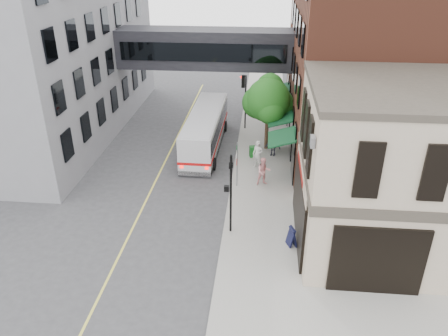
% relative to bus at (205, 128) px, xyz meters
% --- Properties ---
extents(ground, '(120.00, 120.00, 0.00)m').
position_rel_bus_xyz_m(ground, '(2.42, -13.12, -1.54)').
color(ground, '#38383A').
rests_on(ground, ground).
extents(sidewalk_main, '(4.00, 60.00, 0.15)m').
position_rel_bus_xyz_m(sidewalk_main, '(4.42, 0.88, -1.47)').
color(sidewalk_main, gray).
rests_on(sidewalk_main, ground).
extents(corner_building, '(10.19, 8.12, 8.45)m').
position_rel_bus_xyz_m(corner_building, '(11.39, -11.12, 2.67)').
color(corner_building, tan).
rests_on(corner_building, ground).
extents(brick_building, '(13.76, 18.00, 14.00)m').
position_rel_bus_xyz_m(brick_building, '(12.40, 1.88, 5.45)').
color(brick_building, '#59291B').
rests_on(brick_building, ground).
extents(opposite_building, '(14.00, 24.00, 14.00)m').
position_rel_bus_xyz_m(opposite_building, '(-14.58, 2.88, 5.46)').
color(opposite_building, slate).
rests_on(opposite_building, ground).
extents(skyway_bridge, '(14.00, 3.18, 3.00)m').
position_rel_bus_xyz_m(skyway_bridge, '(-0.58, 4.88, 4.96)').
color(skyway_bridge, black).
rests_on(skyway_bridge, ground).
extents(traffic_signal_near, '(0.44, 0.22, 4.60)m').
position_rel_bus_xyz_m(traffic_signal_near, '(2.79, -11.12, 1.44)').
color(traffic_signal_near, black).
rests_on(traffic_signal_near, sidewalk_main).
extents(traffic_signal_far, '(0.53, 0.28, 4.50)m').
position_rel_bus_xyz_m(traffic_signal_far, '(2.68, 3.88, 1.80)').
color(traffic_signal_far, black).
rests_on(traffic_signal_far, sidewalk_main).
extents(street_sign_pole, '(0.08, 0.75, 3.00)m').
position_rel_bus_xyz_m(street_sign_pole, '(2.81, -6.12, 0.39)').
color(street_sign_pole, gray).
rests_on(street_sign_pole, sidewalk_main).
extents(street_tree, '(3.80, 3.20, 5.60)m').
position_rel_bus_xyz_m(street_tree, '(4.61, 0.10, 2.37)').
color(street_tree, '#382619').
rests_on(street_tree, sidewalk_main).
extents(lane_marking, '(0.12, 40.00, 0.01)m').
position_rel_bus_xyz_m(lane_marking, '(-2.58, -3.12, -1.54)').
color(lane_marking, '#D8CC4C').
rests_on(lane_marking, ground).
extents(bus, '(2.62, 10.27, 2.75)m').
position_rel_bus_xyz_m(bus, '(0.00, 0.00, 0.00)').
color(bus, silver).
rests_on(bus, ground).
extents(pedestrian_a, '(0.83, 0.69, 1.95)m').
position_rel_bus_xyz_m(pedestrian_a, '(4.05, -3.36, -0.42)').
color(pedestrian_a, silver).
rests_on(pedestrian_a, sidewalk_main).
extents(pedestrian_b, '(1.06, 0.92, 1.84)m').
position_rel_bus_xyz_m(pedestrian_b, '(4.49, -5.77, -0.47)').
color(pedestrian_b, pink).
rests_on(pedestrian_b, sidewalk_main).
extents(pedestrian_c, '(1.31, 0.99, 1.79)m').
position_rel_bus_xyz_m(pedestrian_c, '(5.12, -1.38, -0.50)').
color(pedestrian_c, '#22212A').
rests_on(pedestrian_c, sidewalk_main).
extents(newspaper_box, '(0.51, 0.48, 0.83)m').
position_rel_bus_xyz_m(newspaper_box, '(3.66, -1.72, -0.98)').
color(newspaper_box, '#16621E').
rests_on(newspaper_box, sidewalk_main).
extents(sandwich_board, '(0.56, 0.68, 1.04)m').
position_rel_bus_xyz_m(sandwich_board, '(6.02, -12.09, -0.87)').
color(sandwich_board, black).
rests_on(sandwich_board, sidewalk_main).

